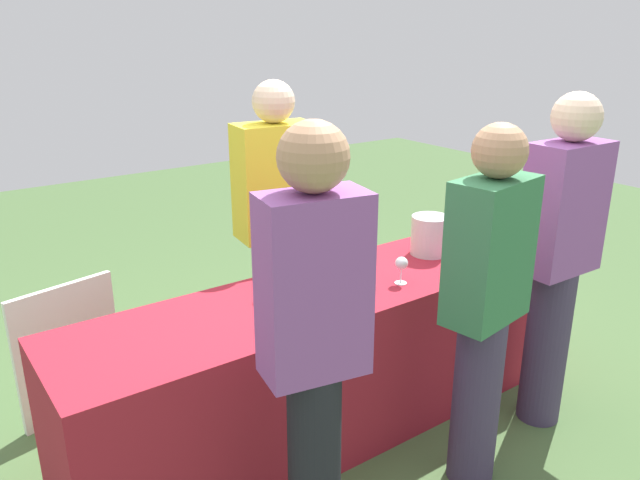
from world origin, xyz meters
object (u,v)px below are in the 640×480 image
(ice_bucket, at_px, (430,235))
(guest_2, at_px, (558,253))
(wine_bottle_1, at_px, (305,258))
(wine_bottle_3, at_px, (344,255))
(wine_glass_1, at_px, (358,269))
(wine_glass_2, at_px, (401,265))
(server_pouring, at_px, (276,223))
(wine_bottle_2, at_px, (324,258))
(guest_0, at_px, (314,344))
(wine_glass_0, at_px, (311,289))
(wine_bottle_0, at_px, (282,264))
(guest_1, at_px, (485,300))
(menu_board, at_px, (68,351))

(ice_bucket, xyz_separation_m, guest_2, (0.21, -0.63, 0.04))
(wine_bottle_1, distance_m, wine_bottle_3, 0.20)
(wine_glass_1, xyz_separation_m, wine_glass_2, (0.21, -0.06, -0.01))
(server_pouring, bearing_deg, wine_glass_2, 112.23)
(wine_bottle_2, distance_m, wine_glass_2, 0.37)
(guest_0, bearing_deg, wine_glass_2, 41.22)
(wine_glass_0, height_order, wine_glass_1, wine_glass_1)
(wine_bottle_2, xyz_separation_m, wine_glass_1, (0.05, -0.20, -0.01))
(wine_bottle_0, distance_m, guest_1, 0.93)
(wine_bottle_0, relative_size, wine_glass_2, 2.39)
(wine_glass_0, xyz_separation_m, guest_1, (0.49, -0.54, 0.02))
(wine_glass_0, relative_size, menu_board, 0.18)
(ice_bucket, bearing_deg, server_pouring, 137.08)
(wine_bottle_0, height_order, guest_1, guest_1)
(server_pouring, relative_size, guest_1, 1.05)
(guest_0, xyz_separation_m, guest_1, (0.84, -0.01, -0.06))
(ice_bucket, bearing_deg, wine_bottle_1, 173.79)
(ice_bucket, xyz_separation_m, menu_board, (-1.71, 0.79, -0.50))
(wine_bottle_2, distance_m, server_pouring, 0.52)
(wine_bottle_0, distance_m, wine_glass_0, 0.28)
(wine_bottle_2, height_order, guest_2, guest_2)
(wine_bottle_3, distance_m, wine_glass_2, 0.28)
(wine_glass_0, bearing_deg, guest_1, -47.62)
(guest_0, distance_m, guest_1, 0.84)
(wine_bottle_0, height_order, wine_bottle_3, wine_bottle_0)
(wine_bottle_1, bearing_deg, menu_board, 143.43)
(wine_glass_2, xyz_separation_m, guest_2, (0.61, -0.42, 0.05))
(wine_bottle_1, relative_size, ice_bucket, 1.49)
(ice_bucket, bearing_deg, wine_bottle_0, 174.45)
(wine_glass_1, distance_m, guest_2, 0.95)
(wine_bottle_3, bearing_deg, guest_1, -78.82)
(wine_glass_1, bearing_deg, wine_bottle_2, 104.20)
(guest_0, relative_size, menu_board, 2.32)
(wine_glass_0, relative_size, guest_2, 0.08)
(server_pouring, height_order, guest_2, server_pouring)
(menu_board, bearing_deg, wine_glass_2, -49.48)
(wine_glass_0, xyz_separation_m, guest_0, (-0.35, -0.52, 0.08))
(guest_1, bearing_deg, wine_glass_0, 123.54)
(wine_glass_2, height_order, ice_bucket, ice_bucket)
(wine_bottle_0, xyz_separation_m, wine_bottle_1, (0.13, -0.00, -0.00))
(wine_bottle_1, xyz_separation_m, wine_bottle_3, (0.18, -0.06, -0.00))
(wine_bottle_1, distance_m, guest_0, 0.94)
(wine_bottle_2, bearing_deg, server_pouring, 83.86)
(wine_bottle_2, relative_size, ice_bucket, 1.46)
(wine_glass_1, xyz_separation_m, guest_0, (-0.64, -0.56, 0.07))
(wine_glass_0, relative_size, ice_bucket, 0.62)
(wine_glass_0, height_order, ice_bucket, ice_bucket)
(wine_bottle_1, bearing_deg, wine_glass_0, -119.90)
(guest_2, bearing_deg, wine_bottle_3, 141.77)
(server_pouring, bearing_deg, wine_glass_1, 96.94)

